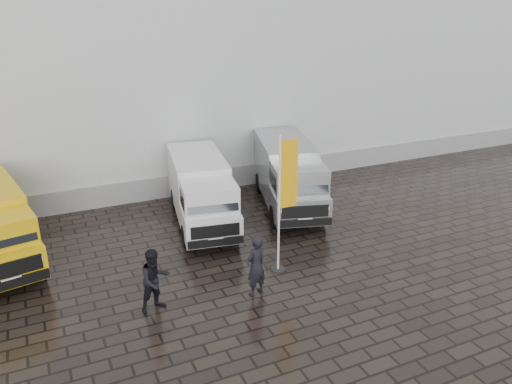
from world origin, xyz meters
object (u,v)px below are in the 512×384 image
flagpole (284,198)px  person_tent (155,280)px  van_silver (288,176)px  wheelie_bin (288,173)px  person_front (256,266)px  van_white (201,193)px

flagpole → person_tent: size_ratio=2.42×
van_silver → wheelie_bin: van_silver is taller
person_front → van_silver: bearing=-145.8°
van_white → wheelie_bin: 6.22m
van_white → person_tent: size_ratio=3.13×
van_white → flagpole: 5.00m
van_silver → person_front: 7.24m
van_white → van_silver: size_ratio=0.95×
wheelie_bin → van_white: bearing=-143.7°
van_silver → flagpole: size_ratio=1.36×
van_white → person_tent: bearing=-111.6°
van_white → wheelie_bin: size_ratio=6.50×
person_front → wheelie_bin: bearing=-143.7°
van_white → person_front: 5.72m
van_white → wheelie_bin: bearing=37.4°
wheelie_bin → person_front: size_ratio=0.47×
person_tent → van_white: bearing=42.9°
flagpole → person_tent: 4.76m
van_white → person_tent: 6.11m
wheelie_bin → person_front: person_front is taller
wheelie_bin → person_front: 10.28m
person_tent → flagpole: bearing=-8.8°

